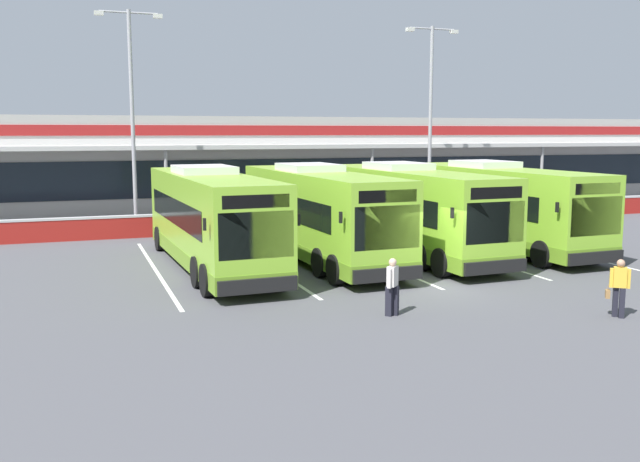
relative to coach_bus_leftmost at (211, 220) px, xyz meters
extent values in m
plane|color=#4C4C51|center=(6.35, -5.80, -1.79)|extent=(200.00, 200.00, 0.00)
cube|color=#B7B7B2|center=(6.35, 21.20, 0.96)|extent=(70.00, 10.00, 5.50)
cube|color=#19232D|center=(6.35, 16.18, 0.51)|extent=(66.00, 0.08, 2.20)
cube|color=maroon|center=(6.35, 16.17, 3.36)|extent=(68.00, 0.08, 0.60)
cube|color=beige|center=(6.35, 14.70, 2.41)|extent=(67.00, 3.00, 0.24)
cube|color=gray|center=(6.35, 21.20, 3.96)|extent=(70.00, 10.00, 0.50)
cylinder|color=#999999|center=(0.15, 13.50, 0.31)|extent=(0.20, 0.20, 4.20)
cylinder|color=#999999|center=(12.55, 13.50, 0.31)|extent=(0.20, 0.20, 4.20)
cylinder|color=#999999|center=(24.95, 13.50, 0.31)|extent=(0.20, 0.20, 4.20)
cube|color=maroon|center=(6.35, 8.70, -1.29)|extent=(60.00, 0.36, 1.00)
cube|color=#B2B2B2|center=(6.35, 8.70, -0.74)|extent=(60.00, 0.40, 0.10)
cube|color=#8CC633|center=(0.00, -0.04, 0.12)|extent=(2.97, 12.08, 3.19)
cube|color=olive|center=(0.00, -0.04, -1.19)|extent=(2.99, 12.10, 0.56)
cube|color=black|center=(-0.01, 0.36, 0.36)|extent=(2.91, 9.68, 0.96)
cube|color=black|center=(0.21, -5.98, 0.26)|extent=(2.31, 0.18, 1.40)
cube|color=black|center=(0.21, -5.99, 1.26)|extent=(2.05, 0.15, 0.40)
cube|color=silver|center=(-0.03, 0.96, 1.85)|extent=(2.15, 2.87, 0.28)
cube|color=black|center=(0.21, -6.09, -1.24)|extent=(2.45, 0.25, 0.44)
cube|color=black|center=(1.65, -5.58, 0.61)|extent=(0.08, 0.12, 0.36)
cube|color=black|center=(-1.26, -5.69, 0.61)|extent=(0.08, 0.12, 0.36)
cylinder|color=black|center=(1.03, 4.60, -1.27)|extent=(0.36, 1.05, 1.04)
cylinder|color=black|center=(-1.35, 4.52, -1.27)|extent=(0.36, 1.05, 1.04)
cylinder|color=black|center=(1.31, -3.19, -1.27)|extent=(0.36, 1.05, 1.04)
cylinder|color=black|center=(-1.08, -3.28, -1.27)|extent=(0.36, 1.05, 1.04)
cylinder|color=black|center=(1.36, -4.59, -1.27)|extent=(0.36, 1.05, 1.04)
cylinder|color=black|center=(-1.03, -4.68, -1.27)|extent=(0.36, 1.05, 1.04)
cube|color=#8CC633|center=(4.34, 0.18, 0.12)|extent=(2.97, 12.08, 3.19)
cube|color=olive|center=(4.34, 0.18, -1.19)|extent=(2.99, 12.10, 0.56)
cube|color=black|center=(4.33, 0.58, 0.36)|extent=(2.91, 9.68, 0.96)
cube|color=black|center=(4.55, -5.77, 0.26)|extent=(2.31, 0.18, 1.40)
cube|color=black|center=(4.55, -5.78, 1.26)|extent=(2.05, 0.15, 0.40)
cube|color=silver|center=(4.31, 1.18, 1.85)|extent=(2.15, 2.87, 0.28)
cube|color=black|center=(4.55, -5.88, -1.24)|extent=(2.45, 0.25, 0.44)
cube|color=black|center=(5.99, -5.37, 0.61)|extent=(0.08, 0.12, 0.36)
cube|color=black|center=(3.08, -5.47, 0.61)|extent=(0.08, 0.12, 0.36)
cylinder|color=black|center=(5.37, 4.82, -1.27)|extent=(0.36, 1.05, 1.04)
cylinder|color=black|center=(2.99, 4.74, -1.27)|extent=(0.36, 1.05, 1.04)
cylinder|color=black|center=(5.65, -2.98, -1.27)|extent=(0.36, 1.05, 1.04)
cylinder|color=black|center=(3.26, -3.06, -1.27)|extent=(0.36, 1.05, 1.04)
cylinder|color=black|center=(5.70, -4.38, -1.27)|extent=(0.36, 1.05, 1.04)
cylinder|color=black|center=(3.31, -4.46, -1.27)|extent=(0.36, 1.05, 1.04)
cube|color=#8CC633|center=(8.28, 0.09, 0.12)|extent=(2.97, 12.08, 3.19)
cube|color=olive|center=(8.28, 0.09, -1.19)|extent=(2.99, 12.10, 0.56)
cube|color=black|center=(8.27, 0.49, 0.36)|extent=(2.91, 9.68, 0.96)
cube|color=black|center=(8.49, -5.86, 0.26)|extent=(2.31, 0.18, 1.40)
cube|color=black|center=(8.49, -5.87, 1.26)|extent=(2.05, 0.15, 0.40)
cube|color=silver|center=(8.25, 1.09, 1.85)|extent=(2.15, 2.87, 0.28)
cube|color=black|center=(8.49, -5.97, -1.24)|extent=(2.45, 0.25, 0.44)
cube|color=black|center=(9.93, -5.46, 0.61)|extent=(0.08, 0.12, 0.36)
cube|color=black|center=(7.02, -5.56, 0.61)|extent=(0.08, 0.12, 0.36)
cylinder|color=black|center=(9.32, 4.73, -1.27)|extent=(0.36, 1.05, 1.04)
cylinder|color=black|center=(6.93, 4.65, -1.27)|extent=(0.36, 1.05, 1.04)
cylinder|color=black|center=(9.59, -3.07, -1.27)|extent=(0.36, 1.05, 1.04)
cylinder|color=black|center=(7.20, -3.15, -1.27)|extent=(0.36, 1.05, 1.04)
cylinder|color=black|center=(9.64, -4.46, -1.27)|extent=(0.36, 1.05, 1.04)
cylinder|color=black|center=(7.25, -4.55, -1.27)|extent=(0.36, 1.05, 1.04)
cube|color=#8CC633|center=(12.72, 0.38, 0.12)|extent=(2.97, 12.08, 3.19)
cube|color=olive|center=(12.72, 0.38, -1.19)|extent=(2.99, 12.10, 0.56)
cube|color=black|center=(12.70, 0.78, 0.36)|extent=(2.91, 9.68, 0.96)
cube|color=black|center=(12.92, -5.56, 0.26)|extent=(2.31, 0.18, 1.40)
cube|color=black|center=(12.93, -5.57, 1.26)|extent=(2.05, 0.15, 0.40)
cube|color=silver|center=(12.68, 1.38, 1.85)|extent=(2.15, 2.87, 0.28)
cube|color=black|center=(12.93, -5.67, -1.24)|extent=(2.45, 0.25, 0.44)
cube|color=black|center=(14.37, -5.16, 0.61)|extent=(0.08, 0.12, 0.36)
cube|color=black|center=(11.46, -5.27, 0.61)|extent=(0.08, 0.12, 0.36)
cylinder|color=black|center=(13.75, 5.02, -1.27)|extent=(0.36, 1.05, 1.04)
cylinder|color=black|center=(11.36, 4.94, -1.27)|extent=(0.36, 1.05, 1.04)
cylinder|color=black|center=(14.02, -2.77, -1.27)|extent=(0.36, 1.05, 1.04)
cylinder|color=black|center=(11.63, -2.86, -1.27)|extent=(0.36, 1.05, 1.04)
cylinder|color=black|center=(14.07, -4.17, -1.27)|extent=(0.36, 1.05, 1.04)
cylinder|color=black|center=(11.68, -4.26, -1.27)|extent=(0.36, 1.05, 1.04)
cube|color=silver|center=(-2.05, 0.20, -1.78)|extent=(0.14, 13.00, 0.01)
cube|color=silver|center=(2.15, 0.20, -1.78)|extent=(0.14, 13.00, 0.01)
cube|color=silver|center=(6.35, 0.20, -1.78)|extent=(0.14, 13.00, 0.01)
cube|color=silver|center=(10.55, 0.20, -1.78)|extent=(0.14, 13.00, 0.01)
cube|color=silver|center=(14.75, 0.20, -1.78)|extent=(0.14, 13.00, 0.01)
cube|color=black|center=(9.16, -10.80, -1.37)|extent=(0.22, 0.23, 0.84)
cube|color=black|center=(9.21, -10.99, -1.37)|extent=(0.22, 0.23, 0.84)
cube|color=gold|center=(9.19, -10.89, -0.67)|extent=(0.40, 0.38, 0.56)
cube|color=gold|center=(9.01, -10.76, -0.69)|extent=(0.13, 0.13, 0.54)
cube|color=gold|center=(9.36, -11.03, -0.69)|extent=(0.13, 0.13, 0.54)
sphere|color=tan|center=(9.19, -10.89, -0.28)|extent=(0.22, 0.22, 0.22)
cube|color=olive|center=(8.97, -10.70, -1.16)|extent=(0.27, 0.30, 0.22)
cylinder|color=olive|center=(8.97, -10.70, -0.98)|extent=(0.02, 0.02, 0.16)
cube|color=black|center=(3.28, -8.66, -1.37)|extent=(0.22, 0.23, 0.84)
cube|color=black|center=(3.48, -8.64, -1.37)|extent=(0.22, 0.23, 0.84)
cube|color=silver|center=(3.38, -8.65, -0.67)|extent=(0.40, 0.39, 0.56)
cube|color=silver|center=(3.22, -8.80, -0.69)|extent=(0.13, 0.13, 0.54)
cube|color=silver|center=(3.54, -8.50, -0.69)|extent=(0.13, 0.13, 0.54)
sphere|color=#DBB293|center=(3.38, -8.65, -0.28)|extent=(0.22, 0.22, 0.22)
cylinder|color=#9E9EA3|center=(-1.78, 10.72, 3.71)|extent=(0.20, 0.20, 11.00)
cylinder|color=#9E9EA3|center=(-1.78, 10.72, 9.06)|extent=(2.80, 0.10, 0.10)
cube|color=silver|center=(-3.18, 10.72, 8.96)|extent=(0.44, 0.28, 0.20)
cube|color=silver|center=(-0.38, 10.72, 8.96)|extent=(0.44, 0.28, 0.20)
cylinder|color=#9E9EA3|center=(14.90, 10.59, 3.71)|extent=(0.20, 0.20, 11.00)
cylinder|color=#9E9EA3|center=(14.90, 10.59, 9.06)|extent=(2.80, 0.10, 0.10)
cube|color=silver|center=(13.50, 10.59, 8.96)|extent=(0.44, 0.28, 0.20)
cube|color=silver|center=(16.30, 10.59, 8.96)|extent=(0.44, 0.28, 0.20)
camera|label=1|loc=(-4.91, -25.89, 3.28)|focal=39.46mm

